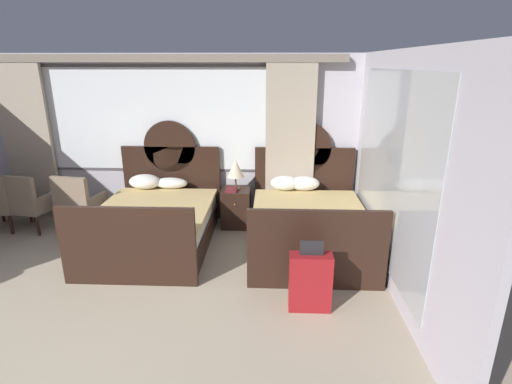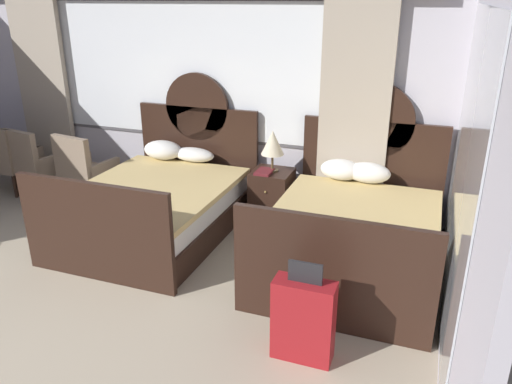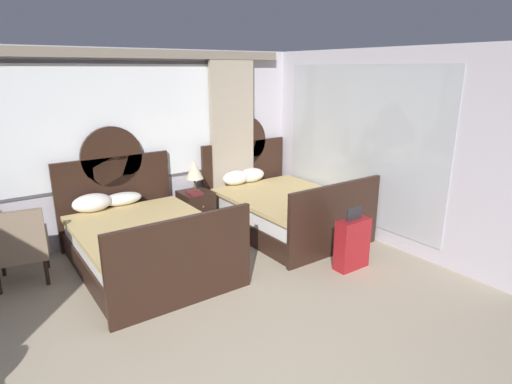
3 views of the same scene
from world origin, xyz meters
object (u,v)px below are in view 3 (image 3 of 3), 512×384
(bed_near_mirror, at_px, (281,208))
(book_on_nightstand, at_px, (194,193))
(armchair_by_window_left, at_px, (19,245))
(nightstand_between_beds, at_px, (196,211))
(suitcase_on_floor, at_px, (352,244))
(table_lamp_on_nightstand, at_px, (194,170))
(bed_near_window, at_px, (144,241))

(bed_near_mirror, bearing_deg, book_on_nightstand, 151.55)
(book_on_nightstand, height_order, armchair_by_window_left, armchair_by_window_left)
(book_on_nightstand, bearing_deg, nightstand_between_beds, 55.27)
(bed_near_mirror, bearing_deg, suitcase_on_floor, -93.82)
(table_lamp_on_nightstand, distance_m, armchair_by_window_left, 2.50)
(bed_near_mirror, relative_size, table_lamp_on_nightstand, 4.60)
(bed_near_window, bearing_deg, book_on_nightstand, 31.01)
(nightstand_between_beds, distance_m, suitcase_on_floor, 2.48)
(nightstand_between_beds, bearing_deg, table_lamp_on_nightstand, 83.77)
(armchair_by_window_left, bearing_deg, bed_near_window, -16.45)
(armchair_by_window_left, bearing_deg, suitcase_on_floor, -29.44)
(bed_near_window, bearing_deg, armchair_by_window_left, 163.55)
(bed_near_window, distance_m, nightstand_between_beds, 1.33)
(bed_near_window, distance_m, book_on_nightstand, 1.26)
(table_lamp_on_nightstand, xyz_separation_m, suitcase_on_floor, (1.00, -2.27, -0.64))
(bed_near_window, xyz_separation_m, table_lamp_on_nightstand, (1.11, 0.73, 0.62))
(table_lamp_on_nightstand, relative_size, armchair_by_window_left, 0.52)
(nightstand_between_beds, relative_size, table_lamp_on_nightstand, 1.29)
(nightstand_between_beds, bearing_deg, suitcase_on_floor, -66.26)
(bed_near_window, relative_size, book_on_nightstand, 8.60)
(bed_near_window, bearing_deg, table_lamp_on_nightstand, 33.12)
(bed_near_window, height_order, table_lamp_on_nightstand, bed_near_window)
(table_lamp_on_nightstand, distance_m, suitcase_on_floor, 2.56)
(suitcase_on_floor, bearing_deg, armchair_by_window_left, 150.56)
(bed_near_window, bearing_deg, bed_near_mirror, -0.01)
(nightstand_between_beds, relative_size, suitcase_on_floor, 0.78)
(bed_near_window, height_order, suitcase_on_floor, bed_near_window)
(table_lamp_on_nightstand, bearing_deg, nightstand_between_beds, -96.23)
(nightstand_between_beds, xyz_separation_m, book_on_nightstand, (-0.06, -0.09, 0.33))
(book_on_nightstand, relative_size, suitcase_on_floor, 0.32)
(bed_near_mirror, relative_size, armchair_by_window_left, 2.38)
(nightstand_between_beds, height_order, armchair_by_window_left, armchair_by_window_left)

